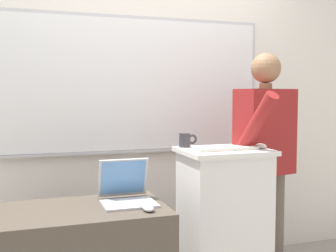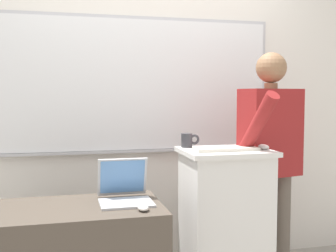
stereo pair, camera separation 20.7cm
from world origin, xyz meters
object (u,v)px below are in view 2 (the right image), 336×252
at_px(laptop, 124,189).
at_px(coffee_mug, 188,140).
at_px(person_presenter, 270,154).
at_px(computer_mouse_by_laptop, 143,208).
at_px(computer_mouse_by_keyboard, 264,147).
at_px(lectern_podium, 225,226).
at_px(wireless_keyboard, 226,149).

relative_size(laptop, coffee_mug, 2.52).
xyz_separation_m(person_presenter, laptop, (-1.04, -0.17, -0.15)).
distance_m(computer_mouse_by_laptop, computer_mouse_by_keyboard, 0.89).
height_order(lectern_podium, laptop, lectern_podium).
bearing_deg(coffee_mug, computer_mouse_by_laptop, -130.90).
relative_size(laptop, computer_mouse_by_laptop, 3.17).
height_order(computer_mouse_by_laptop, computer_mouse_by_keyboard, computer_mouse_by_keyboard).
bearing_deg(computer_mouse_by_laptop, lectern_podium, 25.73).
bearing_deg(computer_mouse_by_laptop, wireless_keyboard, 21.71).
height_order(lectern_podium, computer_mouse_by_laptop, lectern_podium).
bearing_deg(lectern_podium, computer_mouse_by_laptop, -154.27).
xyz_separation_m(lectern_podium, computer_mouse_by_keyboard, (0.23, -0.07, 0.52)).
distance_m(laptop, computer_mouse_by_keyboard, 0.92).
height_order(computer_mouse_by_keyboard, coffee_mug, coffee_mug).
bearing_deg(computer_mouse_by_laptop, laptop, 105.76).
distance_m(computer_mouse_by_laptop, coffee_mug, 0.67).
xyz_separation_m(lectern_podium, laptop, (-0.66, -0.04, 0.29)).
bearing_deg(coffee_mug, laptop, -155.71).
distance_m(wireless_keyboard, coffee_mug, 0.29).
height_order(lectern_podium, wireless_keyboard, wireless_keyboard).
distance_m(computer_mouse_by_keyboard, coffee_mug, 0.49).
bearing_deg(computer_mouse_by_laptop, computer_mouse_by_keyboard, 14.61).
bearing_deg(laptop, lectern_podium, 3.78).
bearing_deg(wireless_keyboard, coffee_mug, 130.22).
distance_m(laptop, coffee_mug, 0.56).
relative_size(computer_mouse_by_laptop, computer_mouse_by_keyboard, 1.00).
distance_m(lectern_podium, wireless_keyboard, 0.51).
bearing_deg(computer_mouse_by_keyboard, laptop, 178.22).
relative_size(lectern_podium, laptop, 3.18).
xyz_separation_m(computer_mouse_by_keyboard, coffee_mug, (-0.43, 0.23, 0.03)).
bearing_deg(lectern_podium, wireless_keyboard, -108.73).
bearing_deg(computer_mouse_by_keyboard, wireless_keyboard, 176.77).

